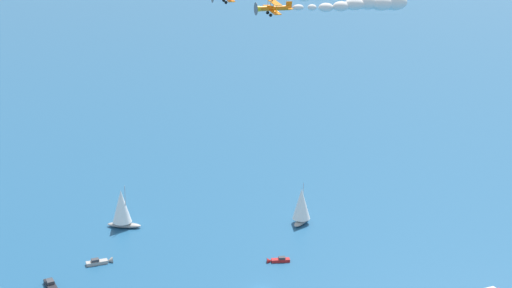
{
  "coord_description": "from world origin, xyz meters",
  "views": [
    {
      "loc": [
        -50.57,
        129.47,
        75.64
      ],
      "look_at": [
        0.87,
        0.69,
        32.6
      ],
      "focal_mm": 51.53,
      "sensor_mm": 36.0,
      "label": 1
    }
  ],
  "objects_px": {
    "motorboat_far_port": "(101,262)",
    "biplane_lead": "(272,8)",
    "motorboat_inshore": "(52,287)",
    "sailboat_mid_cluster": "(122,208)",
    "motorboat_trailing": "(277,260)",
    "sailboat_outer_ring_a": "(302,206)"
  },
  "relations": [
    {
      "from": "motorboat_far_port",
      "to": "biplane_lead",
      "type": "height_order",
      "value": "biplane_lead"
    },
    {
      "from": "motorboat_inshore",
      "to": "sailboat_mid_cluster",
      "type": "relative_size",
      "value": 0.59
    },
    {
      "from": "motorboat_far_port",
      "to": "motorboat_inshore",
      "type": "height_order",
      "value": "motorboat_inshore"
    },
    {
      "from": "sailboat_mid_cluster",
      "to": "motorboat_trailing",
      "type": "bearing_deg",
      "value": 174.99
    },
    {
      "from": "motorboat_far_port",
      "to": "biplane_lead",
      "type": "xyz_separation_m",
      "value": [
        -42.92,
        4.14,
        59.69
      ]
    },
    {
      "from": "sailboat_mid_cluster",
      "to": "sailboat_outer_ring_a",
      "type": "xyz_separation_m",
      "value": [
        -41.42,
        -19.23,
        -0.27
      ]
    },
    {
      "from": "sailboat_mid_cluster",
      "to": "motorboat_inshore",
      "type": "bearing_deg",
      "value": 95.89
    },
    {
      "from": "motorboat_inshore",
      "to": "biplane_lead",
      "type": "xyz_separation_m",
      "value": [
        -45.63,
        -10.15,
        59.61
      ]
    },
    {
      "from": "motorboat_trailing",
      "to": "biplane_lead",
      "type": "distance_m",
      "value": 63.26
    },
    {
      "from": "motorboat_inshore",
      "to": "biplane_lead",
      "type": "distance_m",
      "value": 75.75
    },
    {
      "from": "biplane_lead",
      "to": "motorboat_far_port",
      "type": "bearing_deg",
      "value": -5.51
    },
    {
      "from": "motorboat_far_port",
      "to": "biplane_lead",
      "type": "relative_size",
      "value": 0.8
    },
    {
      "from": "sailboat_mid_cluster",
      "to": "biplane_lead",
      "type": "xyz_separation_m",
      "value": [
        -49.13,
        23.76,
        55.01
      ]
    },
    {
      "from": "sailboat_mid_cluster",
      "to": "motorboat_far_port",
      "type": "bearing_deg",
      "value": 107.55
    },
    {
      "from": "motorboat_trailing",
      "to": "motorboat_inshore",
      "type": "bearing_deg",
      "value": 37.08
    },
    {
      "from": "motorboat_trailing",
      "to": "biplane_lead",
      "type": "height_order",
      "value": "biplane_lead"
    },
    {
      "from": "biplane_lead",
      "to": "sailboat_outer_ring_a",
      "type": "bearing_deg",
      "value": -79.83
    },
    {
      "from": "motorboat_inshore",
      "to": "motorboat_trailing",
      "type": "xyz_separation_m",
      "value": [
        -39.83,
        -30.11,
        -0.15
      ]
    },
    {
      "from": "motorboat_trailing",
      "to": "biplane_lead",
      "type": "xyz_separation_m",
      "value": [
        -5.8,
        19.96,
        59.75
      ]
    },
    {
      "from": "sailboat_mid_cluster",
      "to": "biplane_lead",
      "type": "height_order",
      "value": "biplane_lead"
    },
    {
      "from": "motorboat_inshore",
      "to": "motorboat_trailing",
      "type": "relative_size",
      "value": 1.26
    },
    {
      "from": "motorboat_trailing",
      "to": "sailboat_mid_cluster",
      "type": "distance_m",
      "value": 43.75
    }
  ]
}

